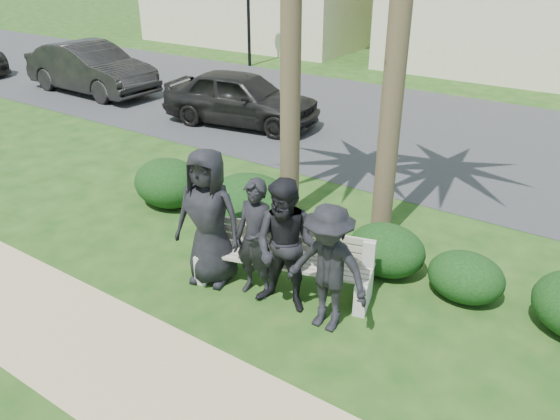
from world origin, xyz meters
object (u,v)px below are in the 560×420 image
(man_a, at_px, (209,218))
(car_b, at_px, (91,68))
(car_a, at_px, (241,98))
(man_c, at_px, (286,247))
(park_bench, at_px, (284,265))
(man_d, at_px, (328,269))
(man_b, at_px, (256,239))

(man_a, height_order, car_b, man_a)
(man_a, distance_m, car_a, 7.21)
(man_c, relative_size, car_b, 0.39)
(park_bench, height_order, man_c, man_c)
(man_d, bearing_deg, man_b, 175.53)
(car_b, bearing_deg, car_a, -88.69)
(park_bench, bearing_deg, man_b, -146.22)
(man_a, distance_m, man_b, 0.74)
(man_a, relative_size, man_b, 1.17)
(man_a, bearing_deg, park_bench, 7.04)
(man_c, xyz_separation_m, car_b, (-11.14, 5.86, -0.13))
(park_bench, height_order, car_b, car_b)
(car_a, height_order, car_b, car_b)
(man_a, xyz_separation_m, man_c, (1.21, 0.05, -0.08))
(man_a, height_order, car_a, man_a)
(car_b, bearing_deg, man_d, -115.55)
(park_bench, xyz_separation_m, man_c, (0.25, -0.32, 0.51))
(man_b, height_order, man_c, man_c)
(man_a, distance_m, man_c, 1.22)
(man_c, distance_m, man_d, 0.62)
(park_bench, xyz_separation_m, man_a, (-0.96, -0.37, 0.59))
(park_bench, height_order, car_a, car_a)
(car_a, bearing_deg, car_b, 80.90)
(park_bench, relative_size, man_d, 1.53)
(park_bench, relative_size, car_a, 0.62)
(man_c, bearing_deg, car_a, 123.72)
(man_a, xyz_separation_m, car_a, (-4.10, 5.92, -0.27))
(car_a, bearing_deg, man_c, -147.16)
(man_b, bearing_deg, car_a, 125.99)
(park_bench, relative_size, man_a, 1.30)
(man_c, height_order, car_b, man_c)
(park_bench, distance_m, man_a, 1.19)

